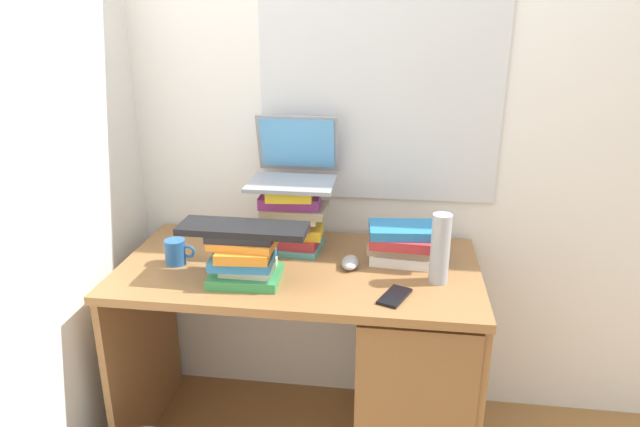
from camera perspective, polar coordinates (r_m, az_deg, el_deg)
wall_back at (r=2.25m, az=-0.55°, el=11.46°), size 6.00×0.06×2.60m
wall_left at (r=2.14m, az=-22.50°, el=9.55°), size 0.05×6.00×2.60m
desk at (r=2.17m, az=6.43°, el=-14.23°), size 1.26×0.66×0.76m
book_stack_tall at (r=2.13m, az=-2.85°, el=-0.43°), size 0.26×0.21×0.25m
book_stack_keyboard_riser at (r=1.92m, az=-7.45°, el=-4.24°), size 0.24×0.20×0.17m
book_stack_side at (r=2.06m, az=8.05°, el=-2.91°), size 0.25×0.19×0.14m
laptop at (r=2.13m, az=-2.58°, el=4.69°), size 0.31×0.29×0.23m
keyboard at (r=1.88m, az=-7.62°, el=-1.47°), size 0.42×0.15×0.02m
computer_mouse at (r=2.02m, az=3.00°, el=-4.86°), size 0.06×0.10×0.04m
mug at (r=2.10m, az=-14.07°, el=-3.71°), size 0.11×0.07×0.09m
water_bottle at (r=1.92m, az=11.81°, el=-3.44°), size 0.06×0.06×0.24m
cell_phone at (r=1.84m, az=7.40°, el=-8.13°), size 0.11×0.15×0.01m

